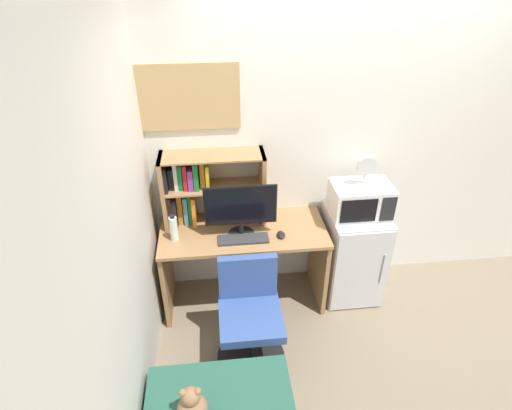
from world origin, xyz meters
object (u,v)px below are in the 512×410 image
at_px(desk_fan, 366,169).
at_px(microwave, 360,200).
at_px(water_bottle, 174,229).
at_px(desk_chair, 250,320).
at_px(computer_mouse, 281,235).
at_px(teddy_bear, 192,406).
at_px(monitor, 241,209).
at_px(keyboard, 243,239).
at_px(mini_fridge, 352,253).
at_px(hutch_bookshelf, 197,186).
at_px(wall_corkboard, 185,97).

bearing_deg(desk_fan, microwave, 129.17).
xyz_separation_m(water_bottle, desk_chair, (0.53, -0.53, -0.50)).
distance_m(desk_fan, desk_chair, 1.45).
distance_m(computer_mouse, teddy_bear, 1.43).
relative_size(monitor, teddy_bear, 2.15).
height_order(monitor, desk_chair, monitor).
bearing_deg(keyboard, teddy_bear, -107.78).
xyz_separation_m(monitor, desk_chair, (0.01, -0.54, -0.64)).
bearing_deg(mini_fridge, hutch_bookshelf, 173.03).
relative_size(computer_mouse, microwave, 0.20).
height_order(monitor, keyboard, monitor).
bearing_deg(desk_chair, teddy_bear, -117.52).
xyz_separation_m(hutch_bookshelf, computer_mouse, (0.64, -0.30, -0.31)).
height_order(monitor, wall_corkboard, wall_corkboard).
relative_size(keyboard, desk_fan, 1.56).
distance_m(monitor, desk_chair, 0.84).
relative_size(desk_chair, wall_corkboard, 1.06).
bearing_deg(computer_mouse, wall_corkboard, 148.75).
bearing_deg(microwave, computer_mouse, -167.76).
relative_size(water_bottle, desk_fan, 0.90).
xyz_separation_m(hutch_bookshelf, monitor, (0.33, -0.24, -0.08)).
relative_size(mini_fridge, teddy_bear, 3.22).
bearing_deg(computer_mouse, microwave, 12.24).
relative_size(computer_mouse, mini_fridge, 0.11).
height_order(computer_mouse, wall_corkboard, wall_corkboard).
bearing_deg(water_bottle, keyboard, -7.02).
distance_m(water_bottle, teddy_bear, 1.32).
distance_m(water_bottle, desk_fan, 1.55).
distance_m(mini_fridge, desk_chair, 1.15).
bearing_deg(microwave, desk_chair, -147.17).
height_order(hutch_bookshelf, water_bottle, hutch_bookshelf).
xyz_separation_m(computer_mouse, teddy_bear, (-0.69, -1.23, -0.22)).
height_order(mini_fridge, teddy_bear, mini_fridge).
height_order(water_bottle, microwave, microwave).
xyz_separation_m(keyboard, teddy_bear, (-0.39, -1.22, -0.21)).
xyz_separation_m(water_bottle, mini_fridge, (1.50, 0.09, -0.45)).
relative_size(hutch_bookshelf, teddy_bear, 3.13).
relative_size(hutch_bookshelf, mini_fridge, 0.97).
bearing_deg(teddy_bear, mini_fridge, 45.33).
xyz_separation_m(hutch_bookshelf, desk_fan, (1.31, -0.16, 0.16)).
distance_m(monitor, mini_fridge, 1.15).
bearing_deg(computer_mouse, keyboard, -177.03).
relative_size(desk_fan, wall_corkboard, 0.32).
bearing_deg(desk_chair, keyboard, 90.37).
bearing_deg(teddy_bear, desk_chair, 62.48).
height_order(keyboard, wall_corkboard, wall_corkboard).
distance_m(microwave, wall_corkboard, 1.59).
bearing_deg(teddy_bear, water_bottle, 96.28).
relative_size(keyboard, computer_mouse, 4.14).
bearing_deg(mini_fridge, desk_chair, -147.30).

